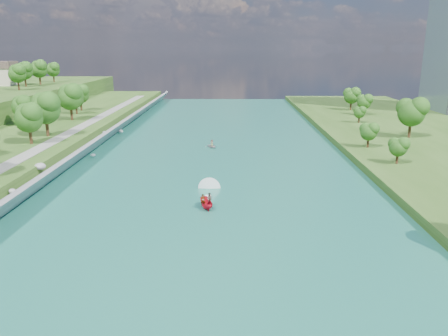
{
  "coord_description": "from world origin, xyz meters",
  "views": [
    {
      "loc": [
        3.59,
        -54.51,
        21.69
      ],
      "look_at": [
        2.44,
        15.48,
        2.5
      ],
      "focal_mm": 35.0,
      "sensor_mm": 36.0,
      "label": 1
    }
  ],
  "objects": [
    {
      "name": "river_water",
      "position": [
        0.0,
        20.0,
        0.05
      ],
      "size": [
        55.0,
        240.0,
        0.1
      ],
      "primitive_type": "cube",
      "color": "#1A6355",
      "rests_on": "ground"
    },
    {
      "name": "raft",
      "position": [
        -0.73,
        41.91,
        0.5
      ],
      "size": [
        3.55,
        4.02,
        1.73
      ],
      "rotation": [
        0.0,
        0.0,
        0.43
      ],
      "color": "gray",
      "rests_on": "river_water"
    },
    {
      "name": "riverside_path",
      "position": [
        -32.5,
        20.0,
        3.55
      ],
      "size": [
        3.0,
        200.0,
        0.1
      ],
      "primitive_type": "cube",
      "color": "gray",
      "rests_on": "berm_west"
    },
    {
      "name": "ground",
      "position": [
        0.0,
        0.0,
        0.0
      ],
      "size": [
        260.0,
        260.0,
        0.0
      ],
      "primitive_type": "plane",
      "color": "#2D5119",
      "rests_on": "ground"
    },
    {
      "name": "trees_ridge",
      "position": [
        -67.64,
        93.87,
        13.89
      ],
      "size": [
        18.67,
        55.55,
        10.41
      ],
      "color": "#144612",
      "rests_on": "ridge_west"
    },
    {
      "name": "motorboat",
      "position": [
        0.16,
        4.73,
        0.74
      ],
      "size": [
        3.6,
        18.83,
        2.17
      ],
      "rotation": [
        0.0,
        0.0,
        3.42
      ],
      "color": "red",
      "rests_on": "river_water"
    },
    {
      "name": "trees_east",
      "position": [
        40.5,
        32.05,
        6.38
      ],
      "size": [
        18.15,
        139.75,
        11.94
      ],
      "color": "#144612",
      "rests_on": "berm_east"
    },
    {
      "name": "riprap_bank",
      "position": [
        -25.86,
        19.3,
        1.81
      ],
      "size": [
        4.42,
        236.0,
        4.27
      ],
      "color": "slate",
      "rests_on": "ground"
    }
  ]
}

